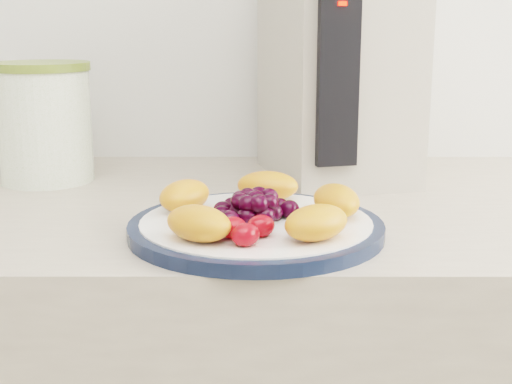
{
  "coord_description": "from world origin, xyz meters",
  "views": [
    {
      "loc": [
        0.1,
        0.26,
        1.14
      ],
      "look_at": [
        0.1,
        1.03,
        0.95
      ],
      "focal_mm": 50.0,
      "sensor_mm": 36.0,
      "label": 1
    }
  ],
  "objects": [
    {
      "name": "plate_rim",
      "position": [
        0.1,
        1.03,
        0.91
      ],
      "size": [
        0.29,
        0.29,
        0.01
      ],
      "primitive_type": "cylinder",
      "color": "#121D35",
      "rests_on": "counter"
    },
    {
      "name": "fruit_plate",
      "position": [
        0.1,
        1.03,
        0.93
      ],
      "size": [
        0.25,
        0.24,
        0.04
      ],
      "color": "orange",
      "rests_on": "plate_face"
    },
    {
      "name": "appliance_panel",
      "position": [
        0.2,
        1.2,
        1.06
      ],
      "size": [
        0.06,
        0.03,
        0.24
      ],
      "primitive_type": "cube",
      "rotation": [
        0.0,
        0.0,
        0.23
      ],
      "color": "black",
      "rests_on": "appliance_body"
    },
    {
      "name": "canister",
      "position": [
        -0.22,
        1.31,
        0.98
      ],
      "size": [
        0.18,
        0.18,
        0.16
      ],
      "primitive_type": "cylinder",
      "rotation": [
        0.0,
        0.0,
        -0.35
      ],
      "color": "#476C12",
      "rests_on": "counter"
    },
    {
      "name": "appliance_body",
      "position": [
        0.22,
        1.34,
        1.06
      ],
      "size": [
        0.24,
        0.29,
        0.32
      ],
      "primitive_type": "cube",
      "rotation": [
        0.0,
        0.0,
        0.23
      ],
      "color": "#A79E91",
      "rests_on": "counter"
    },
    {
      "name": "plate_face",
      "position": [
        0.1,
        1.03,
        0.91
      ],
      "size": [
        0.26,
        0.26,
        0.02
      ],
      "primitive_type": "cylinder",
      "color": "white",
      "rests_on": "counter"
    },
    {
      "name": "appliance_led",
      "position": [
        0.21,
        1.19,
        1.16
      ],
      "size": [
        0.01,
        0.01,
        0.01
      ],
      "primitive_type": "cube",
      "rotation": [
        0.0,
        0.0,
        0.23
      ],
      "color": "#FF0C05",
      "rests_on": "appliance_panel"
    },
    {
      "name": "canister_lid",
      "position": [
        -0.22,
        1.31,
        1.07
      ],
      "size": [
        0.18,
        0.18,
        0.01
      ],
      "primitive_type": "cylinder",
      "rotation": [
        0.0,
        0.0,
        -0.35
      ],
      "color": "olive",
      "rests_on": "canister"
    }
  ]
}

